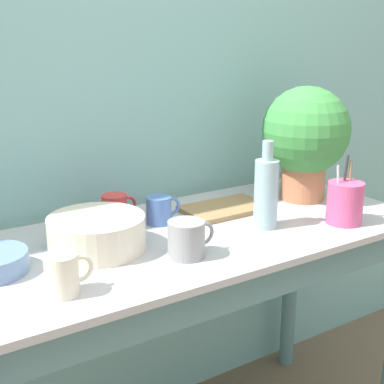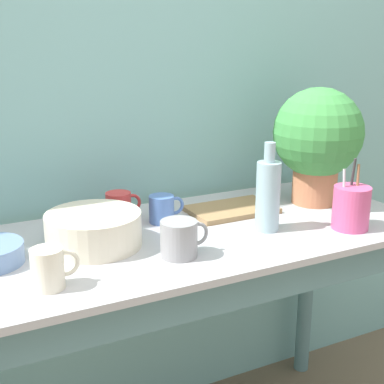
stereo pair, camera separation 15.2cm
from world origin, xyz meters
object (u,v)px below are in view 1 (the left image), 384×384
(bottle_tall, at_px, (266,192))
(mug_grey, at_px, (187,239))
(potted_plant, at_px, (306,135))
(bowl_wash_large, at_px, (97,233))
(utensil_cup, at_px, (345,203))
(mug_cream, at_px, (63,274))
(tray_board, at_px, (225,208))
(mug_blue, at_px, (160,210))
(mug_red, at_px, (115,209))

(bottle_tall, height_order, mug_grey, bottle_tall)
(potted_plant, distance_m, bowl_wash_large, 0.80)
(utensil_cup, bearing_deg, mug_cream, 179.51)
(mug_grey, bearing_deg, potted_plant, 19.08)
(potted_plant, bearing_deg, bottle_tall, -153.12)
(bowl_wash_large, relative_size, bottle_tall, 0.99)
(bottle_tall, distance_m, mug_grey, 0.32)
(bowl_wash_large, bearing_deg, utensil_cup, -15.99)
(potted_plant, height_order, utensil_cup, potted_plant)
(bottle_tall, distance_m, tray_board, 0.21)
(mug_blue, height_order, tray_board, mug_blue)
(bottle_tall, relative_size, mug_red, 2.32)
(potted_plant, distance_m, bottle_tall, 0.35)
(bottle_tall, relative_size, mug_grey, 1.96)
(mug_blue, xyz_separation_m, mug_grey, (-0.06, -0.26, 0.01))
(potted_plant, xyz_separation_m, bottle_tall, (-0.29, -0.15, -0.12))
(mug_blue, bearing_deg, bottle_tall, -39.01)
(bottle_tall, distance_m, utensil_cup, 0.25)
(potted_plant, distance_m, tray_board, 0.37)
(bowl_wash_large, bearing_deg, mug_blue, 21.22)
(mug_blue, xyz_separation_m, utensil_cup, (0.47, -0.30, 0.02))
(utensil_cup, xyz_separation_m, tray_board, (-0.23, 0.29, -0.06))
(tray_board, bearing_deg, bottle_tall, -87.69)
(mug_blue, bearing_deg, mug_red, 145.04)
(potted_plant, bearing_deg, bowl_wash_large, -176.82)
(mug_cream, xyz_separation_m, tray_board, (0.64, 0.28, -0.04))
(bowl_wash_large, distance_m, mug_blue, 0.26)
(bowl_wash_large, distance_m, tray_board, 0.49)
(bottle_tall, height_order, mug_blue, bottle_tall)
(potted_plant, bearing_deg, mug_grey, -160.92)
(bowl_wash_large, relative_size, mug_grey, 1.93)
(mug_cream, relative_size, utensil_cup, 0.53)
(potted_plant, xyz_separation_m, mug_grey, (-0.60, -0.21, -0.18))
(bottle_tall, height_order, mug_cream, bottle_tall)
(bowl_wash_large, xyz_separation_m, utensil_cup, (0.72, -0.21, 0.02))
(mug_blue, distance_m, mug_cream, 0.50)
(mug_grey, relative_size, tray_board, 0.49)
(utensil_cup, bearing_deg, bottle_tall, 156.20)
(mug_blue, bearing_deg, utensil_cup, -32.34)
(mug_cream, xyz_separation_m, utensil_cup, (0.88, -0.01, 0.02))
(bowl_wash_large, bearing_deg, tray_board, 9.79)
(mug_grey, distance_m, utensil_cup, 0.54)
(bottle_tall, relative_size, tray_board, 0.95)
(mug_cream, distance_m, utensil_cup, 0.88)
(mug_red, bearing_deg, mug_blue, -34.96)
(mug_red, bearing_deg, bowl_wash_large, -127.67)
(bottle_tall, height_order, mug_red, bottle_tall)
(potted_plant, bearing_deg, tray_board, 172.52)
(bowl_wash_large, distance_m, mug_red, 0.22)
(bowl_wash_large, bearing_deg, mug_grey, -42.91)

